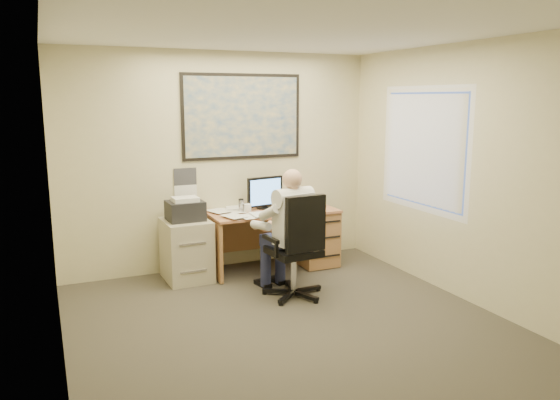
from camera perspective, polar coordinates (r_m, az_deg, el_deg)
name	(u,v)px	position (r m, az deg, el deg)	size (l,w,h in m)	color
room_shell	(298,188)	(4.80, 1.94, 1.24)	(4.00, 4.50, 2.70)	#3C382E
desk	(295,231)	(7.02, 1.54, -3.26)	(1.60, 0.97, 1.15)	#C07C52
world_map	(242,117)	(6.91, -3.94, 8.68)	(1.56, 0.03, 1.06)	#1E4C93
wall_calendar	(185,185)	(6.78, -9.85, 1.54)	(0.28, 0.01, 0.42)	white
window_blinds	(423,149)	(6.49, 14.73, 5.14)	(0.06, 1.40, 1.30)	silver
filing_cabinet	(186,244)	(6.56, -9.76, -4.58)	(0.53, 0.63, 1.00)	#B7AF93
office_chair	(295,268)	(5.91, 1.61, -7.07)	(0.74, 0.74, 1.15)	black
person	(293,233)	(5.89, 1.32, -3.49)	(0.57, 0.81, 1.39)	silver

